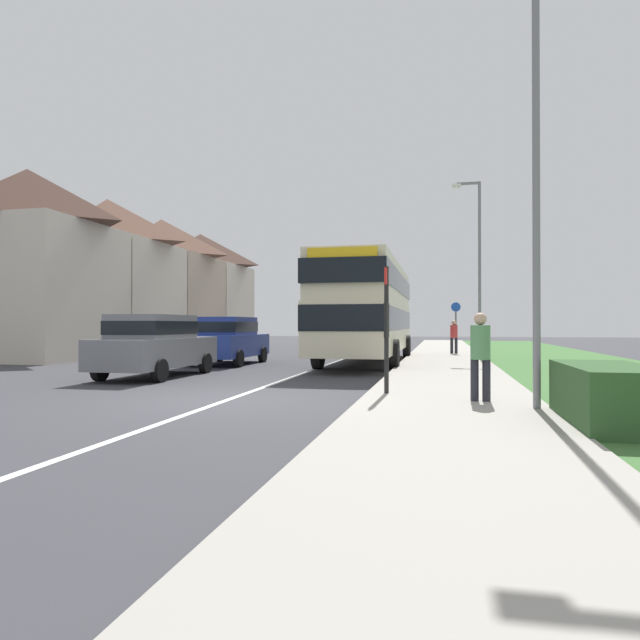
{
  "coord_description": "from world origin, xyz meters",
  "views": [
    {
      "loc": [
        4.05,
        -10.18,
        1.46
      ],
      "look_at": [
        0.53,
        6.06,
        1.6
      ],
      "focal_mm": 31.46,
      "sensor_mm": 36.0,
      "label": 1
    }
  ],
  "objects_px": {
    "parked_car_blue": "(227,339)",
    "parked_car_grey": "(155,343)",
    "bus_stop_sign": "(386,321)",
    "cycle_route_sign": "(456,325)",
    "double_decker_bus": "(368,307)",
    "pedestrian_walking_away": "(454,335)",
    "street_lamp_mid": "(477,258)",
    "street_lamp_near": "(530,130)",
    "pedestrian_at_stop": "(480,352)"
  },
  "relations": [
    {
      "from": "parked_car_grey",
      "to": "cycle_route_sign",
      "type": "distance_m",
      "value": 15.46
    },
    {
      "from": "parked_car_blue",
      "to": "street_lamp_mid",
      "type": "distance_m",
      "value": 10.52
    },
    {
      "from": "double_decker_bus",
      "to": "street_lamp_near",
      "type": "xyz_separation_m",
      "value": [
        4.13,
        -11.7,
        2.45
      ]
    },
    {
      "from": "parked_car_blue",
      "to": "pedestrian_at_stop",
      "type": "height_order",
      "value": "parked_car_blue"
    },
    {
      "from": "parked_car_grey",
      "to": "street_lamp_near",
      "type": "distance_m",
      "value": 10.98
    },
    {
      "from": "pedestrian_walking_away",
      "to": "bus_stop_sign",
      "type": "xyz_separation_m",
      "value": [
        -1.63,
        -16.17,
        0.56
      ]
    },
    {
      "from": "parked_car_grey",
      "to": "street_lamp_mid",
      "type": "height_order",
      "value": "street_lamp_mid"
    },
    {
      "from": "parked_car_blue",
      "to": "cycle_route_sign",
      "type": "height_order",
      "value": "cycle_route_sign"
    },
    {
      "from": "pedestrian_at_stop",
      "to": "bus_stop_sign",
      "type": "height_order",
      "value": "bus_stop_sign"
    },
    {
      "from": "double_decker_bus",
      "to": "pedestrian_at_stop",
      "type": "bearing_deg",
      "value": -72.83
    },
    {
      "from": "pedestrian_at_stop",
      "to": "pedestrian_walking_away",
      "type": "relative_size",
      "value": 1.0
    },
    {
      "from": "street_lamp_near",
      "to": "pedestrian_at_stop",
      "type": "bearing_deg",
      "value": 136.3
    },
    {
      "from": "cycle_route_sign",
      "to": "street_lamp_near",
      "type": "bearing_deg",
      "value": -87.66
    },
    {
      "from": "double_decker_bus",
      "to": "parked_car_grey",
      "type": "distance_m",
      "value": 8.67
    },
    {
      "from": "double_decker_bus",
      "to": "bus_stop_sign",
      "type": "distance_m",
      "value": 10.38
    },
    {
      "from": "bus_stop_sign",
      "to": "cycle_route_sign",
      "type": "height_order",
      "value": "bus_stop_sign"
    },
    {
      "from": "street_lamp_near",
      "to": "cycle_route_sign",
      "type": "bearing_deg",
      "value": 92.34
    },
    {
      "from": "parked_car_blue",
      "to": "parked_car_grey",
      "type": "bearing_deg",
      "value": -91.1
    },
    {
      "from": "pedestrian_walking_away",
      "to": "cycle_route_sign",
      "type": "xyz_separation_m",
      "value": [
        0.09,
        0.04,
        0.45
      ]
    },
    {
      "from": "double_decker_bus",
      "to": "cycle_route_sign",
      "type": "relative_size",
      "value": 4.58
    },
    {
      "from": "parked_car_grey",
      "to": "pedestrian_walking_away",
      "type": "xyz_separation_m",
      "value": [
        8.38,
        12.88,
        0.03
      ]
    },
    {
      "from": "parked_car_blue",
      "to": "street_lamp_near",
      "type": "relative_size",
      "value": 0.53
    },
    {
      "from": "double_decker_bus",
      "to": "parked_car_blue",
      "type": "xyz_separation_m",
      "value": [
        -4.97,
        -1.79,
        -1.19
      ]
    },
    {
      "from": "street_lamp_mid",
      "to": "double_decker_bus",
      "type": "bearing_deg",
      "value": -150.52
    },
    {
      "from": "double_decker_bus",
      "to": "pedestrian_at_stop",
      "type": "relative_size",
      "value": 6.91
    },
    {
      "from": "parked_car_grey",
      "to": "pedestrian_walking_away",
      "type": "height_order",
      "value": "parked_car_grey"
    },
    {
      "from": "parked_car_grey",
      "to": "street_lamp_near",
      "type": "height_order",
      "value": "street_lamp_near"
    },
    {
      "from": "cycle_route_sign",
      "to": "parked_car_blue",
      "type": "bearing_deg",
      "value": -137.08
    },
    {
      "from": "pedestrian_walking_away",
      "to": "bus_stop_sign",
      "type": "relative_size",
      "value": 0.64
    },
    {
      "from": "pedestrian_walking_away",
      "to": "street_lamp_mid",
      "type": "relative_size",
      "value": 0.23
    },
    {
      "from": "double_decker_bus",
      "to": "pedestrian_walking_away",
      "type": "bearing_deg",
      "value": 60.88
    },
    {
      "from": "pedestrian_at_stop",
      "to": "street_lamp_near",
      "type": "distance_m",
      "value": 3.76
    },
    {
      "from": "pedestrian_walking_away",
      "to": "bus_stop_sign",
      "type": "height_order",
      "value": "bus_stop_sign"
    },
    {
      "from": "bus_stop_sign",
      "to": "parked_car_blue",
      "type": "bearing_deg",
      "value": 128.25
    },
    {
      "from": "parked_car_blue",
      "to": "pedestrian_at_stop",
      "type": "xyz_separation_m",
      "value": [
        8.37,
        -9.21,
        0.03
      ]
    },
    {
      "from": "pedestrian_walking_away",
      "to": "street_lamp_near",
      "type": "xyz_separation_m",
      "value": [
        0.81,
        -17.65,
        3.62
      ]
    },
    {
      "from": "double_decker_bus",
      "to": "street_lamp_mid",
      "type": "height_order",
      "value": "street_lamp_mid"
    },
    {
      "from": "parked_car_grey",
      "to": "street_lamp_mid",
      "type": "distance_m",
      "value": 13.47
    },
    {
      "from": "pedestrian_at_stop",
      "to": "parked_car_blue",
      "type": "bearing_deg",
      "value": 132.24
    },
    {
      "from": "parked_car_grey",
      "to": "pedestrian_at_stop",
      "type": "height_order",
      "value": "parked_car_grey"
    },
    {
      "from": "bus_stop_sign",
      "to": "street_lamp_mid",
      "type": "distance_m",
      "value": 13.08
    },
    {
      "from": "parked_car_grey",
      "to": "bus_stop_sign",
      "type": "bearing_deg",
      "value": -26.02
    },
    {
      "from": "parked_car_blue",
      "to": "pedestrian_walking_away",
      "type": "height_order",
      "value": "parked_car_blue"
    },
    {
      "from": "bus_stop_sign",
      "to": "cycle_route_sign",
      "type": "bearing_deg",
      "value": 83.94
    },
    {
      "from": "pedestrian_at_stop",
      "to": "cycle_route_sign",
      "type": "distance_m",
      "value": 17.0
    },
    {
      "from": "parked_car_blue",
      "to": "cycle_route_sign",
      "type": "relative_size",
      "value": 1.69
    },
    {
      "from": "parked_car_grey",
      "to": "cycle_route_sign",
      "type": "bearing_deg",
      "value": 56.76
    },
    {
      "from": "bus_stop_sign",
      "to": "street_lamp_mid",
      "type": "bearing_deg",
      "value": 78.89
    },
    {
      "from": "cycle_route_sign",
      "to": "street_lamp_mid",
      "type": "height_order",
      "value": "street_lamp_mid"
    },
    {
      "from": "cycle_route_sign",
      "to": "street_lamp_near",
      "type": "distance_m",
      "value": 17.99
    }
  ]
}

